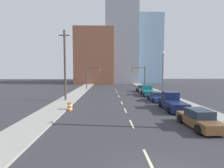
{
  "coord_description": "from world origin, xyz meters",
  "views": [
    {
      "loc": [
        -2.13,
        -6.64,
        4.55
      ],
      "look_at": [
        -1.22,
        26.03,
        2.2
      ],
      "focal_mm": 28.0,
      "sensor_mm": 36.0,
      "label": 1
    }
  ],
  "objects_px": {
    "street_lamp": "(163,70)",
    "sedan_gray": "(141,89)",
    "traffic_signal_left": "(91,75)",
    "sedan_brown": "(199,119)",
    "pickup_truck_navy": "(172,103)",
    "sedan_blue": "(156,97)",
    "traffic_barrel": "(70,107)",
    "pickup_truck_teal": "(148,91)",
    "utility_pole_left_mid": "(65,65)",
    "traffic_signal_right": "(141,75)"
  },
  "relations": [
    {
      "from": "street_lamp",
      "to": "sedan_blue",
      "type": "relative_size",
      "value": 1.79
    },
    {
      "from": "utility_pole_left_mid",
      "to": "pickup_truck_teal",
      "type": "bearing_deg",
      "value": 22.5
    },
    {
      "from": "traffic_signal_left",
      "to": "street_lamp",
      "type": "bearing_deg",
      "value": -39.83
    },
    {
      "from": "traffic_signal_right",
      "to": "street_lamp",
      "type": "height_order",
      "value": "street_lamp"
    },
    {
      "from": "traffic_signal_left",
      "to": "sedan_blue",
      "type": "relative_size",
      "value": 1.29
    },
    {
      "from": "pickup_truck_navy",
      "to": "sedan_blue",
      "type": "xyz_separation_m",
      "value": [
        -0.19,
        6.0,
        -0.2
      ]
    },
    {
      "from": "traffic_barrel",
      "to": "sedan_brown",
      "type": "height_order",
      "value": "sedan_brown"
    },
    {
      "from": "sedan_blue",
      "to": "pickup_truck_teal",
      "type": "relative_size",
      "value": 0.84
    },
    {
      "from": "sedan_brown",
      "to": "sedan_gray",
      "type": "relative_size",
      "value": 1.0
    },
    {
      "from": "utility_pole_left_mid",
      "to": "sedan_blue",
      "type": "xyz_separation_m",
      "value": [
        14.0,
        -0.52,
        -4.89
      ]
    },
    {
      "from": "street_lamp",
      "to": "pickup_truck_navy",
      "type": "xyz_separation_m",
      "value": [
        -2.5,
        -11.43,
        -3.9
      ]
    },
    {
      "from": "pickup_truck_teal",
      "to": "traffic_barrel",
      "type": "bearing_deg",
      "value": -130.51
    },
    {
      "from": "pickup_truck_teal",
      "to": "sedan_gray",
      "type": "height_order",
      "value": "pickup_truck_teal"
    },
    {
      "from": "utility_pole_left_mid",
      "to": "sedan_gray",
      "type": "relative_size",
      "value": 2.28
    },
    {
      "from": "sedan_gray",
      "to": "pickup_truck_teal",
      "type": "bearing_deg",
      "value": -87.4
    },
    {
      "from": "sedan_blue",
      "to": "sedan_gray",
      "type": "xyz_separation_m",
      "value": [
        0.15,
        12.4,
        0.02
      ]
    },
    {
      "from": "traffic_signal_left",
      "to": "sedan_gray",
      "type": "distance_m",
      "value": 13.24
    },
    {
      "from": "traffic_barrel",
      "to": "pickup_truck_navy",
      "type": "distance_m",
      "value": 12.1
    },
    {
      "from": "street_lamp",
      "to": "sedan_gray",
      "type": "distance_m",
      "value": 8.47
    },
    {
      "from": "street_lamp",
      "to": "pickup_truck_teal",
      "type": "height_order",
      "value": "street_lamp"
    },
    {
      "from": "sedan_brown",
      "to": "sedan_blue",
      "type": "distance_m",
      "value": 12.76
    },
    {
      "from": "sedan_brown",
      "to": "sedan_blue",
      "type": "relative_size",
      "value": 1.04
    },
    {
      "from": "utility_pole_left_mid",
      "to": "sedan_blue",
      "type": "relative_size",
      "value": 2.37
    },
    {
      "from": "sedan_brown",
      "to": "street_lamp",
      "type": "bearing_deg",
      "value": 79.22
    },
    {
      "from": "traffic_barrel",
      "to": "street_lamp",
      "type": "xyz_separation_m",
      "value": [
        14.6,
        11.72,
        4.27
      ]
    },
    {
      "from": "street_lamp",
      "to": "sedan_brown",
      "type": "relative_size",
      "value": 1.72
    },
    {
      "from": "sedan_brown",
      "to": "pickup_truck_navy",
      "type": "distance_m",
      "value": 6.77
    },
    {
      "from": "traffic_signal_right",
      "to": "pickup_truck_teal",
      "type": "relative_size",
      "value": 1.08
    },
    {
      "from": "traffic_signal_left",
      "to": "pickup_truck_navy",
      "type": "bearing_deg",
      "value": -63.11
    },
    {
      "from": "traffic_signal_left",
      "to": "traffic_barrel",
      "type": "height_order",
      "value": "traffic_signal_left"
    },
    {
      "from": "traffic_signal_right",
      "to": "traffic_barrel",
      "type": "height_order",
      "value": "traffic_signal_right"
    },
    {
      "from": "traffic_barrel",
      "to": "pickup_truck_teal",
      "type": "bearing_deg",
      "value": 46.39
    },
    {
      "from": "traffic_signal_right",
      "to": "utility_pole_left_mid",
      "type": "distance_m",
      "value": 22.63
    },
    {
      "from": "utility_pole_left_mid",
      "to": "traffic_barrel",
      "type": "relative_size",
      "value": 11.37
    },
    {
      "from": "utility_pole_left_mid",
      "to": "sedan_gray",
      "type": "height_order",
      "value": "utility_pole_left_mid"
    },
    {
      "from": "traffic_barrel",
      "to": "traffic_signal_right",
      "type": "bearing_deg",
      "value": 61.56
    },
    {
      "from": "traffic_barrel",
      "to": "sedan_brown",
      "type": "xyz_separation_m",
      "value": [
        11.77,
        -6.46,
        0.22
      ]
    },
    {
      "from": "street_lamp",
      "to": "sedan_gray",
      "type": "height_order",
      "value": "street_lamp"
    },
    {
      "from": "traffic_signal_left",
      "to": "sedan_brown",
      "type": "relative_size",
      "value": 1.24
    },
    {
      "from": "street_lamp",
      "to": "utility_pole_left_mid",
      "type": "bearing_deg",
      "value": -163.6
    },
    {
      "from": "utility_pole_left_mid",
      "to": "sedan_gray",
      "type": "distance_m",
      "value": 19.11
    },
    {
      "from": "sedan_brown",
      "to": "pickup_truck_navy",
      "type": "height_order",
      "value": "pickup_truck_navy"
    },
    {
      "from": "traffic_signal_right",
      "to": "utility_pole_left_mid",
      "type": "relative_size",
      "value": 0.55
    },
    {
      "from": "traffic_signal_left",
      "to": "sedan_brown",
      "type": "xyz_separation_m",
      "value": [
        11.56,
        -30.19,
        -3.09
      ]
    },
    {
      "from": "pickup_truck_navy",
      "to": "traffic_barrel",
      "type": "bearing_deg",
      "value": -176.32
    },
    {
      "from": "utility_pole_left_mid",
      "to": "street_lamp",
      "type": "distance_m",
      "value": 17.42
    },
    {
      "from": "street_lamp",
      "to": "pickup_truck_teal",
      "type": "relative_size",
      "value": 1.49
    },
    {
      "from": "traffic_barrel",
      "to": "sedan_brown",
      "type": "bearing_deg",
      "value": -28.78
    },
    {
      "from": "sedan_blue",
      "to": "sedan_brown",
      "type": "bearing_deg",
      "value": -91.85
    },
    {
      "from": "street_lamp",
      "to": "pickup_truck_navy",
      "type": "relative_size",
      "value": 1.41
    }
  ]
}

